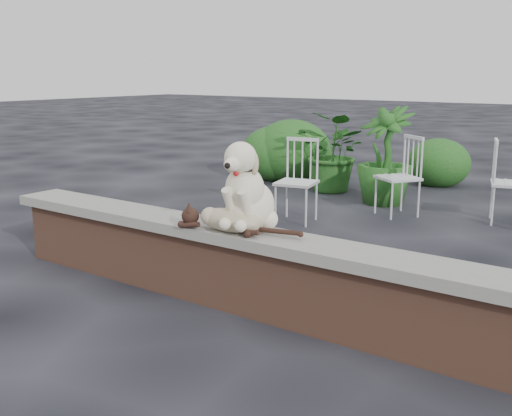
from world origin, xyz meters
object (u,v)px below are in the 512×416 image
Objects in this scene: chair_a at (296,181)px; potted_plant_b at (385,155)px; cat at (228,219)px; potted_plant_a at (335,152)px; chair_b at (398,176)px; chair_e at (511,182)px; dog at (250,184)px.

potted_plant_b is at bearing 62.81° from chair_a.
potted_plant_a is (-1.49, 4.33, -0.11)m from cat.
cat is 1.16× the size of chair_b.
chair_e is (1.18, 0.37, 0.00)m from chair_b.
chair_b is at bearing 85.99° from cat.
chair_a is (-0.80, -0.97, 0.00)m from chair_b.
chair_b is 0.75× the size of potted_plant_b.
chair_e is at bearing 68.38° from cat.
potted_plant_b is at bearing 67.82° from chair_e.
chair_e is (0.91, 3.68, -0.43)m from dog.
chair_a is 0.75× the size of potted_plant_b.
dog is 0.59× the size of cat.
chair_e is at bearing 21.92° from chair_a.
dog is 0.57× the size of potted_plant_a.
chair_e is 1.00× the size of chair_a.
potted_plant_b is at bearing -21.15° from potted_plant_a.
potted_plant_b is (-0.59, 3.98, -0.05)m from cat.
potted_plant_a is 0.97m from potted_plant_b.
chair_a is at bearing 107.19° from chair_e.
chair_b is 0.83× the size of potted_plant_a.
dog reaches higher than cat.
dog is at bearing 149.31° from chair_e.
dog reaches higher than potted_plant_a.
chair_b is 0.67m from potted_plant_b.
chair_b is 1.57m from potted_plant_a.
potted_plant_a reaches higher than cat.
chair_b and chair_a have the same top height.
potted_plant_b is at bearing 92.77° from dog.
dog is 0.69× the size of chair_e.
cat is at bearing 148.71° from chair_e.
potted_plant_a reaches higher than chair_e.
potted_plant_b is at bearing 162.78° from chair_b.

